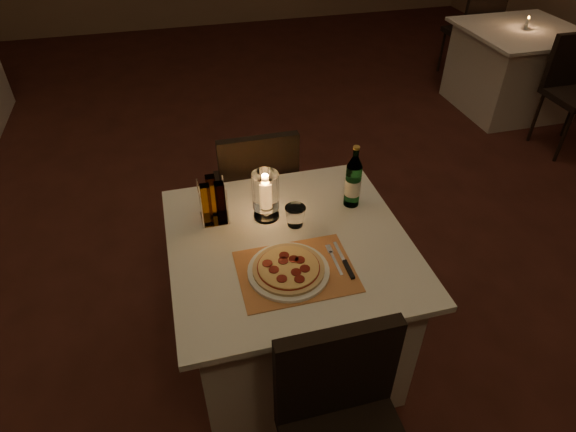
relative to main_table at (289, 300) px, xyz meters
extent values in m
cube|color=#441C16|center=(0.01, 0.46, -0.38)|extent=(8.00, 10.00, 0.02)
cube|color=silver|center=(0.00, 0.00, -0.02)|extent=(0.88, 0.88, 0.71)
cube|color=silver|center=(0.00, 0.00, 0.35)|extent=(1.00, 1.00, 0.03)
cube|color=black|center=(0.00, -0.61, 0.32)|extent=(0.42, 0.05, 0.42)
cube|color=black|center=(0.00, 0.80, 0.09)|extent=(0.42, 0.42, 0.05)
cube|color=black|center=(0.00, 0.62, 0.32)|extent=(0.42, 0.05, 0.42)
cylinder|color=black|center=(0.17, 0.97, -0.15)|extent=(0.03, 0.03, 0.44)
cylinder|color=black|center=(-0.17, 0.97, -0.15)|extent=(0.03, 0.03, 0.44)
cylinder|color=black|center=(0.17, 0.63, -0.15)|extent=(0.03, 0.03, 0.44)
cylinder|color=black|center=(-0.17, 0.63, -0.15)|extent=(0.03, 0.03, 0.44)
cube|color=#C77B45|center=(-0.02, -0.18, 0.37)|extent=(0.45, 0.34, 0.00)
cylinder|color=white|center=(-0.05, -0.18, 0.38)|extent=(0.32, 0.32, 0.01)
cylinder|color=#D8B77F|center=(-0.05, -0.18, 0.39)|extent=(0.28, 0.28, 0.01)
cylinder|color=maroon|center=(-0.05, -0.18, 0.40)|extent=(0.24, 0.24, 0.00)
cylinder|color=#EACC7F|center=(-0.05, -0.18, 0.40)|extent=(0.24, 0.24, 0.00)
cylinder|color=maroon|center=(0.00, -0.16, 0.40)|extent=(0.04, 0.04, 0.00)
cylinder|color=maroon|center=(-0.02, -0.15, 0.40)|extent=(0.04, 0.04, 0.00)
cylinder|color=maroon|center=(-0.05, -0.12, 0.40)|extent=(0.04, 0.04, 0.00)
cylinder|color=maroon|center=(-0.06, -0.15, 0.40)|extent=(0.04, 0.04, 0.00)
cylinder|color=maroon|center=(-0.13, -0.15, 0.40)|extent=(0.04, 0.04, 0.00)
cylinder|color=maroon|center=(-0.11, -0.19, 0.40)|extent=(0.04, 0.04, 0.00)
cylinder|color=maroon|center=(-0.09, -0.24, 0.40)|extent=(0.04, 0.04, 0.00)
cylinder|color=maroon|center=(-0.03, -0.26, 0.40)|extent=(0.04, 0.04, 0.00)
cylinder|color=maroon|center=(-0.03, -0.22, 0.40)|extent=(0.04, 0.04, 0.00)
cylinder|color=maroon|center=(0.01, -0.21, 0.40)|extent=(0.04, 0.04, 0.00)
cube|color=silver|center=(0.14, -0.18, 0.37)|extent=(0.01, 0.14, 0.00)
cube|color=silver|center=(0.14, -0.09, 0.37)|extent=(0.02, 0.05, 0.00)
cube|color=black|center=(0.18, -0.23, 0.38)|extent=(0.02, 0.10, 0.01)
cube|color=silver|center=(0.18, -0.12, 0.37)|extent=(0.01, 0.12, 0.00)
cylinder|color=#539B62|center=(0.34, 0.18, 0.47)|extent=(0.07, 0.07, 0.20)
cylinder|color=#539B62|center=(0.34, 0.18, 0.64)|extent=(0.03, 0.03, 0.04)
cylinder|color=gold|center=(0.34, 0.18, 0.66)|extent=(0.03, 0.03, 0.01)
cylinder|color=silver|center=(0.34, 0.18, 0.46)|extent=(0.07, 0.07, 0.08)
cylinder|color=white|center=(-0.06, 0.19, 0.37)|extent=(0.11, 0.11, 0.01)
cylinder|color=white|center=(-0.06, 0.19, 0.40)|extent=(0.02, 0.02, 0.05)
cylinder|color=white|center=(-0.06, 0.19, 0.51)|extent=(0.12, 0.12, 0.17)
cylinder|color=white|center=(-0.06, 0.19, 0.49)|extent=(0.03, 0.03, 0.12)
ellipsoid|color=orange|center=(-0.06, 0.19, 0.57)|extent=(0.02, 0.02, 0.03)
cube|color=white|center=(-0.28, 0.23, 0.37)|extent=(0.12, 0.12, 0.01)
cylinder|color=white|center=(-0.34, 0.17, 0.46)|extent=(0.01, 0.01, 0.18)
cylinder|color=white|center=(-0.23, 0.17, 0.46)|extent=(0.01, 0.01, 0.18)
cylinder|color=white|center=(-0.34, 0.28, 0.46)|extent=(0.01, 0.01, 0.18)
cylinder|color=white|center=(-0.23, 0.28, 0.46)|extent=(0.01, 0.01, 0.18)
cube|color=#BF8C33|center=(-0.31, 0.20, 0.47)|extent=(0.04, 0.04, 0.20)
cube|color=#3F1E14|center=(-0.25, 0.20, 0.47)|extent=(0.04, 0.04, 0.20)
cube|color=#BF8C33|center=(-0.28, 0.26, 0.47)|extent=(0.04, 0.04, 0.20)
cube|color=silver|center=(2.72, 2.19, -0.02)|extent=(0.88, 0.88, 0.71)
cube|color=silver|center=(2.72, 2.19, 0.35)|extent=(1.00, 1.00, 0.03)
cube|color=black|center=(2.72, 1.57, 0.32)|extent=(0.42, 0.05, 0.42)
cylinder|color=black|center=(2.55, 1.22, -0.15)|extent=(0.03, 0.03, 0.44)
cylinder|color=black|center=(2.55, 1.56, -0.15)|extent=(0.03, 0.03, 0.44)
cylinder|color=black|center=(2.89, 1.56, -0.15)|extent=(0.03, 0.03, 0.44)
cube|color=black|center=(2.72, 2.99, 0.09)|extent=(0.42, 0.42, 0.05)
cube|color=black|center=(2.72, 2.80, 0.32)|extent=(0.42, 0.05, 0.42)
cylinder|color=black|center=(2.89, 3.16, -0.15)|extent=(0.03, 0.03, 0.44)
cylinder|color=black|center=(2.55, 3.16, -0.15)|extent=(0.03, 0.03, 0.44)
cylinder|color=black|center=(2.89, 2.82, -0.15)|extent=(0.03, 0.03, 0.44)
cylinder|color=black|center=(2.55, 2.82, -0.15)|extent=(0.03, 0.03, 0.44)
cylinder|color=white|center=(2.72, 2.19, 0.41)|extent=(0.03, 0.03, 0.09)
ellipsoid|color=orange|center=(2.72, 2.19, 0.46)|extent=(0.01, 0.01, 0.02)
camera|label=1|loc=(-0.39, -1.46, 1.71)|focal=30.00mm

